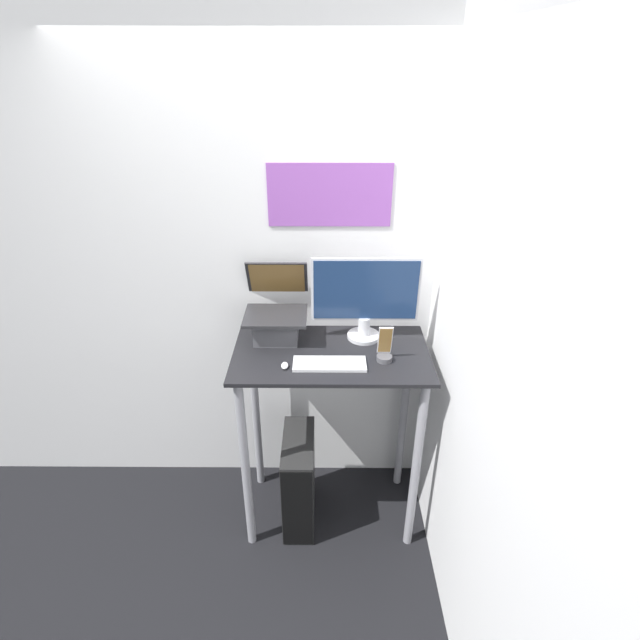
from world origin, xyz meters
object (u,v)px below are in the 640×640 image
laptop (276,319)px  cell_phone (385,351)px  keyboard (330,364)px  monitor (365,299)px  computer_tower (299,480)px  mouse (285,366)px

laptop → cell_phone: (0.53, -0.22, -0.05)m
laptop → keyboard: size_ratio=1.08×
cell_phone → monitor: bearing=111.2°
cell_phone → computer_tower: (-0.43, 0.02, -0.87)m
laptop → computer_tower: bearing=-61.2°
monitor → keyboard: (-0.18, -0.26, -0.22)m
monitor → computer_tower: bearing=-150.9°
mouse → computer_tower: size_ratio=0.09×
monitor → cell_phone: bearing=-68.8°
mouse → monitor: bearing=36.4°
keyboard → cell_phone: cell_phone is taller
monitor → mouse: 0.53m
computer_tower → mouse: bearing=-115.7°
keyboard → mouse: 0.21m
cell_phone → laptop: bearing=157.8°
laptop → computer_tower: (0.11, -0.19, -0.92)m
monitor → mouse: (-0.39, -0.29, -0.21)m
monitor → computer_tower: 1.11m
laptop → cell_phone: 0.58m
laptop → monitor: (0.45, -0.00, 0.12)m
keyboard → computer_tower: bearing=156.3°
monitor → cell_phone: (0.08, -0.22, -0.17)m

